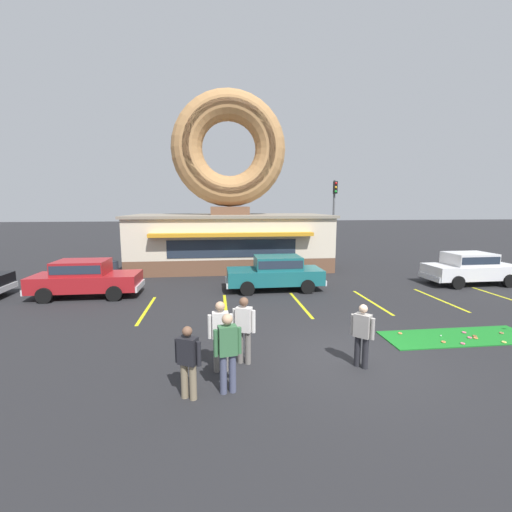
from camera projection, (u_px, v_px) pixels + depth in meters
ground_plane at (352, 359)px, 8.84m from camera, size 160.00×160.00×0.00m
donut_shop_building at (230, 209)px, 21.69m from camera, size 12.30×6.75×10.96m
putting_mat at (458, 337)px, 10.29m from camera, size 4.51×1.41×0.03m
mini_donut_near_left at (501, 333)px, 10.53m from camera, size 0.13×0.13×0.04m
mini_donut_near_right at (400, 333)px, 10.51m from camera, size 0.13×0.13×0.04m
mini_donut_mid_left at (475, 336)px, 10.29m from camera, size 0.13×0.13×0.04m
mini_donut_mid_centre at (470, 338)px, 10.17m from camera, size 0.13×0.13×0.04m
mini_donut_mid_right at (504, 342)px, 9.83m from camera, size 0.13×0.13×0.04m
mini_donut_far_left at (443, 342)px, 9.85m from camera, size 0.13×0.13×0.04m
mini_donut_far_centre at (464, 332)px, 10.58m from camera, size 0.13×0.13×0.04m
mini_donut_far_right at (463, 343)px, 9.73m from camera, size 0.13×0.13×0.04m
mini_donut_extra at (476, 338)px, 10.14m from camera, size 0.13×0.13×0.04m
golf_ball at (441, 336)px, 10.30m from camera, size 0.04×0.04×0.04m
car_teal at (276, 272)px, 16.00m from camera, size 4.57×1.99×1.60m
car_red at (85, 277)px, 14.80m from camera, size 4.57×1.99×1.60m
car_white at (470, 267)px, 17.15m from camera, size 4.58×2.03×1.60m
pedestrian_blue_sweater_man at (188, 359)px, 6.93m from camera, size 0.54×0.39×1.55m
pedestrian_hooded_kid at (228, 349)px, 7.14m from camera, size 0.59×0.30×1.73m
pedestrian_leather_jacket_man at (362, 333)px, 8.30m from camera, size 0.44×0.46×1.59m
pedestrian_clipboard_woman at (221, 333)px, 8.08m from camera, size 0.60×0.25×1.72m
pedestrian_beanie_man at (244, 327)px, 8.49m from camera, size 0.55×0.37×1.71m
trash_bin at (113, 270)px, 18.41m from camera, size 0.57×0.57×0.97m
traffic_light_pole at (334, 208)px, 25.62m from camera, size 0.28×0.47×5.80m
parking_stripe_far_left at (147, 310)px, 13.04m from camera, size 0.12×3.60×0.01m
parking_stripe_left at (226, 307)px, 13.39m from camera, size 0.12×3.60×0.01m
parking_stripe_mid_left at (300, 304)px, 13.74m from camera, size 0.12×3.60×0.01m
parking_stripe_centre at (371, 302)px, 14.09m from camera, size 0.12×3.60×0.01m
parking_stripe_mid_right at (439, 299)px, 14.44m from camera, size 0.12×3.60×0.01m
parking_stripe_right at (503, 297)px, 14.79m from camera, size 0.12×3.60×0.01m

